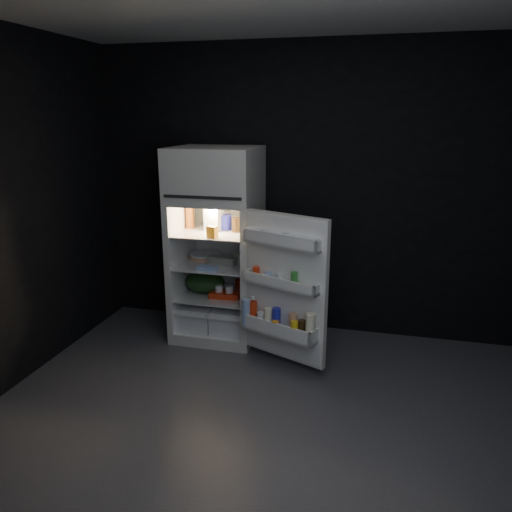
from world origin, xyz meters
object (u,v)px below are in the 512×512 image
(fridge_door, at_px, (283,291))
(egg_carton, at_px, (222,260))
(yogurt_tray, at_px, (225,295))
(milk_jug, at_px, (214,217))
(refrigerator, at_px, (217,238))

(fridge_door, relative_size, egg_carton, 4.64)
(yogurt_tray, bearing_deg, milk_jug, 135.77)
(refrigerator, height_order, fridge_door, refrigerator)
(egg_carton, relative_size, yogurt_tray, 0.95)
(milk_jug, bearing_deg, egg_carton, -28.75)
(egg_carton, height_order, yogurt_tray, egg_carton)
(fridge_door, xyz_separation_m, milk_jug, (-0.75, 0.52, 0.47))
(fridge_door, xyz_separation_m, yogurt_tray, (-0.62, 0.39, -0.23))
(refrigerator, relative_size, fridge_door, 1.46)
(refrigerator, xyz_separation_m, milk_jug, (-0.03, -0.01, 0.19))
(refrigerator, height_order, yogurt_tray, refrigerator)
(fridge_door, distance_m, egg_carton, 0.80)
(refrigerator, bearing_deg, yogurt_tray, -50.01)
(milk_jug, xyz_separation_m, yogurt_tray, (0.14, -0.12, -0.69))
(refrigerator, bearing_deg, milk_jug, -169.04)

